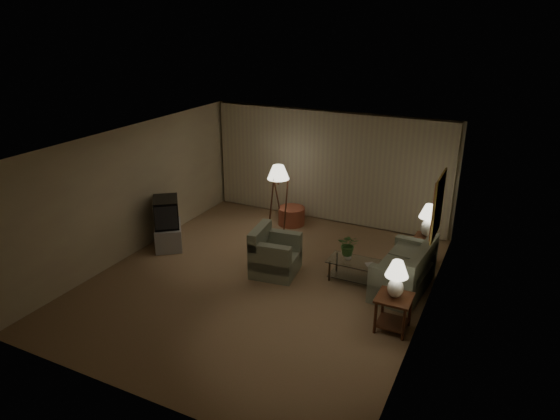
{
  "coord_description": "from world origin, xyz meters",
  "views": [
    {
      "loc": [
        4.02,
        -7.42,
        4.74
      ],
      "look_at": [
        0.1,
        0.6,
        1.25
      ],
      "focal_mm": 32.0,
      "sensor_mm": 36.0,
      "label": 1
    }
  ],
  "objects_px": {
    "sofa": "(403,272)",
    "ottoman": "(292,216)",
    "table_lamp_far": "(429,218)",
    "coffee_table": "(355,268)",
    "tv_cabinet": "(168,235)",
    "side_table_near": "(394,307)",
    "crt_tv": "(166,212)",
    "floor_lamp": "(278,196)",
    "vase": "(348,256)",
    "armchair": "(276,256)",
    "side_table_far": "(425,245)",
    "table_lamp_near": "(397,276)"
  },
  "relations": [
    {
      "from": "table_lamp_far",
      "to": "crt_tv",
      "type": "relative_size",
      "value": 0.77
    },
    {
      "from": "side_table_near",
      "to": "floor_lamp",
      "type": "bearing_deg",
      "value": 140.35
    },
    {
      "from": "vase",
      "to": "armchair",
      "type": "bearing_deg",
      "value": -164.62
    },
    {
      "from": "table_lamp_far",
      "to": "tv_cabinet",
      "type": "height_order",
      "value": "table_lamp_far"
    },
    {
      "from": "vase",
      "to": "floor_lamp",
      "type": "bearing_deg",
      "value": 144.51
    },
    {
      "from": "side_table_near",
      "to": "crt_tv",
      "type": "xyz_separation_m",
      "value": [
        -5.2,
        0.95,
        0.39
      ]
    },
    {
      "from": "sofa",
      "to": "ottoman",
      "type": "relative_size",
      "value": 2.71
    },
    {
      "from": "sofa",
      "to": "ottoman",
      "type": "distance_m",
      "value": 3.68
    },
    {
      "from": "armchair",
      "to": "side_table_far",
      "type": "height_order",
      "value": "armchair"
    },
    {
      "from": "crt_tv",
      "to": "floor_lamp",
      "type": "height_order",
      "value": "floor_lamp"
    },
    {
      "from": "tv_cabinet",
      "to": "table_lamp_far",
      "type": "bearing_deg",
      "value": 69.78
    },
    {
      "from": "coffee_table",
      "to": "crt_tv",
      "type": "bearing_deg",
      "value": -175.8
    },
    {
      "from": "table_lamp_near",
      "to": "coffee_table",
      "type": "relative_size",
      "value": 0.62
    },
    {
      "from": "coffee_table",
      "to": "tv_cabinet",
      "type": "height_order",
      "value": "tv_cabinet"
    },
    {
      "from": "sofa",
      "to": "coffee_table",
      "type": "height_order",
      "value": "sofa"
    },
    {
      "from": "sofa",
      "to": "table_lamp_near",
      "type": "height_order",
      "value": "table_lamp_near"
    },
    {
      "from": "armchair",
      "to": "crt_tv",
      "type": "xyz_separation_m",
      "value": [
        -2.66,
        0.07,
        0.43
      ]
    },
    {
      "from": "sofa",
      "to": "coffee_table",
      "type": "bearing_deg",
      "value": -78.8
    },
    {
      "from": "side_table_far",
      "to": "vase",
      "type": "bearing_deg",
      "value": -131.45
    },
    {
      "from": "tv_cabinet",
      "to": "floor_lamp",
      "type": "bearing_deg",
      "value": 99.96
    },
    {
      "from": "sofa",
      "to": "tv_cabinet",
      "type": "bearing_deg",
      "value": -80.61
    },
    {
      "from": "table_lamp_near",
      "to": "table_lamp_far",
      "type": "distance_m",
      "value": 2.6
    },
    {
      "from": "sofa",
      "to": "side_table_far",
      "type": "bearing_deg",
      "value": 177.96
    },
    {
      "from": "ottoman",
      "to": "sofa",
      "type": "bearing_deg",
      "value": -31.18
    },
    {
      "from": "coffee_table",
      "to": "floor_lamp",
      "type": "height_order",
      "value": "floor_lamp"
    },
    {
      "from": "side_table_far",
      "to": "coffee_table",
      "type": "relative_size",
      "value": 0.59
    },
    {
      "from": "armchair",
      "to": "crt_tv",
      "type": "distance_m",
      "value": 2.7
    },
    {
      "from": "crt_tv",
      "to": "side_table_near",
      "type": "bearing_deg",
      "value": 41.82
    },
    {
      "from": "crt_tv",
      "to": "ottoman",
      "type": "relative_size",
      "value": 1.36
    },
    {
      "from": "tv_cabinet",
      "to": "ottoman",
      "type": "distance_m",
      "value": 2.99
    },
    {
      "from": "floor_lamp",
      "to": "sofa",
      "type": "bearing_deg",
      "value": -24.62
    },
    {
      "from": "armchair",
      "to": "table_lamp_near",
      "type": "height_order",
      "value": "table_lamp_near"
    },
    {
      "from": "coffee_table",
      "to": "tv_cabinet",
      "type": "relative_size",
      "value": 0.97
    },
    {
      "from": "coffee_table",
      "to": "crt_tv",
      "type": "height_order",
      "value": "crt_tv"
    },
    {
      "from": "table_lamp_near",
      "to": "ottoman",
      "type": "height_order",
      "value": "table_lamp_near"
    },
    {
      "from": "crt_tv",
      "to": "ottoman",
      "type": "xyz_separation_m",
      "value": [
        1.91,
        2.31,
        -0.59
      ]
    },
    {
      "from": "side_table_near",
      "to": "side_table_far",
      "type": "distance_m",
      "value": 2.6
    },
    {
      "from": "tv_cabinet",
      "to": "table_lamp_near",
      "type": "bearing_deg",
      "value": 41.82
    },
    {
      "from": "side_table_near",
      "to": "ottoman",
      "type": "distance_m",
      "value": 4.63
    },
    {
      "from": "table_lamp_near",
      "to": "ottoman",
      "type": "relative_size",
      "value": 0.99
    },
    {
      "from": "armchair",
      "to": "vase",
      "type": "distance_m",
      "value": 1.4
    },
    {
      "from": "armchair",
      "to": "crt_tv",
      "type": "height_order",
      "value": "crt_tv"
    },
    {
      "from": "crt_tv",
      "to": "floor_lamp",
      "type": "bearing_deg",
      "value": 99.96
    },
    {
      "from": "table_lamp_near",
      "to": "coffee_table",
      "type": "xyz_separation_m",
      "value": [
        -1.04,
        1.25,
        -0.7
      ]
    },
    {
      "from": "side_table_near",
      "to": "ottoman",
      "type": "relative_size",
      "value": 0.94
    },
    {
      "from": "table_lamp_far",
      "to": "coffee_table",
      "type": "distance_m",
      "value": 1.85
    },
    {
      "from": "table_lamp_near",
      "to": "crt_tv",
      "type": "relative_size",
      "value": 0.72
    },
    {
      "from": "side_table_near",
      "to": "side_table_far",
      "type": "height_order",
      "value": "same"
    },
    {
      "from": "floor_lamp",
      "to": "ottoman",
      "type": "relative_size",
      "value": 2.45
    },
    {
      "from": "armchair",
      "to": "ottoman",
      "type": "height_order",
      "value": "armchair"
    }
  ]
}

